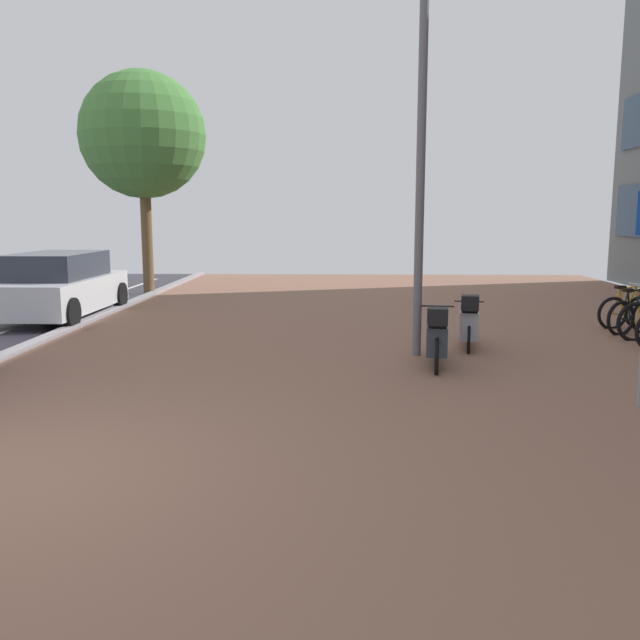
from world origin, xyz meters
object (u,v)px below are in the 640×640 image
bicycle_rack_08 (626,312)px  parked_car_far (58,286)px  scooter_mid (469,323)px  street_tree (143,136)px  bicycle_rack_07 (633,316)px  lamp_post (422,126)px  scooter_near (437,338)px

bicycle_rack_08 → parked_car_far: bearing=174.7°
scooter_mid → street_tree: (-7.74, 7.82, 4.00)m
bicycle_rack_07 → street_tree: size_ratio=0.19×
scooter_mid → bicycle_rack_08: bearing=31.6°
lamp_post → scooter_near: bearing=-76.8°
scooter_near → parked_car_far: (-7.70, 4.71, 0.24)m
scooter_near → lamp_post: size_ratio=0.27×
bicycle_rack_08 → lamp_post: lamp_post is taller
bicycle_rack_08 → street_tree: street_tree is taller
bicycle_rack_08 → lamp_post: bearing=-148.5°
bicycle_rack_08 → bicycle_rack_07: bearing=-102.4°
bicycle_rack_08 → street_tree: (-11.28, 5.64, 4.11)m
bicycle_rack_07 → lamp_post: bearing=-154.2°
scooter_mid → parked_car_far: size_ratio=0.41×
lamp_post → bicycle_rack_07: bearing=25.8°
scooter_mid → street_tree: street_tree is taller
lamp_post → parked_car_far: bearing=152.8°
bicycle_rack_08 → scooter_mid: 4.17m
bicycle_rack_07 → street_tree: street_tree is taller
bicycle_rack_07 → scooter_near: scooter_near is taller
parked_car_far → scooter_near: bearing=-31.5°
bicycle_rack_07 → scooter_mid: scooter_mid is taller
bicycle_rack_07 → scooter_mid: (-3.41, -1.53, 0.11)m
scooter_mid → parked_car_far: bearing=158.7°
scooter_mid → street_tree: 11.70m
scooter_mid → street_tree: size_ratio=0.27×
bicycle_rack_08 → parked_car_far: 12.04m
lamp_post → scooter_mid: bearing=31.2°
bicycle_rack_08 → street_tree: 13.27m
scooter_near → parked_car_far: size_ratio=0.44×
scooter_near → scooter_mid: scooter_mid is taller
parked_car_far → lamp_post: 8.92m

